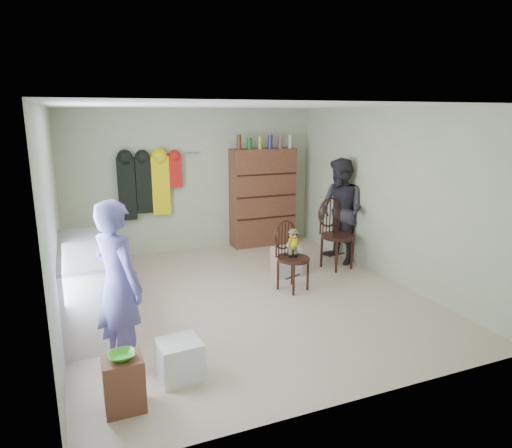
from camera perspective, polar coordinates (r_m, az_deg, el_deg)
name	(u,v)px	position (r m, az deg, el deg)	size (l,w,h in m)	color
ground_plane	(245,297)	(6.24, -1.44, -9.12)	(5.00, 5.00, 0.00)	beige
room_walls	(230,176)	(6.31, -3.26, 6.00)	(5.00, 5.00, 5.00)	beige
counter	(89,284)	(5.72, -20.17, -7.07)	(0.64, 1.86, 0.94)	silver
stool	(124,384)	(4.15, -16.18, -18.65)	(0.32, 0.28, 0.46)	brown
bowl	(122,356)	(4.02, -16.43, -15.52)	(0.22, 0.22, 0.05)	green
plastic_tub	(180,359)	(4.49, -9.54, -16.35)	(0.39, 0.37, 0.37)	white
chair_front	(291,250)	(6.35, 4.39, -3.31)	(0.56, 0.56, 0.98)	#321811
chair_far	(335,231)	(7.36, 9.81, -0.84)	(0.59, 0.59, 1.12)	#321811
striped_bag	(286,261)	(7.02, 3.81, -4.69)	(0.40, 0.31, 0.43)	#E57D72
person_left	(118,286)	(4.52, -16.85, -7.43)	(0.61, 0.40, 1.67)	#5C57A0
person_right	(341,211)	(7.57, 10.52, 1.57)	(0.84, 0.65, 1.73)	#2D2B33
dresser	(263,197)	(8.49, 0.85, 3.43)	(1.20, 0.39, 2.06)	brown
coat_rack	(148,184)	(7.94, -13.34, 4.83)	(1.42, 0.12, 1.09)	#99999E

